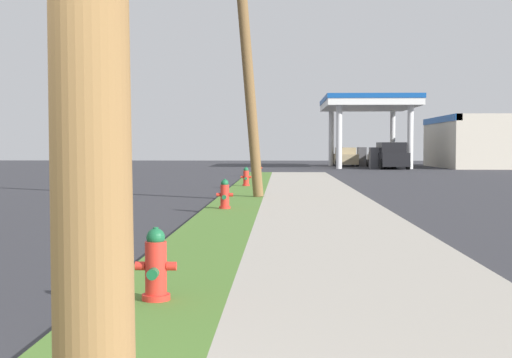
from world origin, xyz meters
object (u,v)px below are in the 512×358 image
object	(u,v)px
fire_hydrant_nearest	(156,268)
utility_pole_midground	(245,36)
truck_black_at_forecourt	(389,156)
car_silver_by_far_pump	(380,158)
fire_hydrant_fourth	(258,168)
car_tan_by_near_pump	(345,158)
fire_hydrant_third	(246,178)
fire_hydrant_second	(225,196)

from	to	relation	value
fire_hydrant_nearest	utility_pole_midground	size ratio (longest dim) A/B	0.08
truck_black_at_forecourt	car_silver_by_far_pump	bearing A→B (deg)	92.28
fire_hydrant_fourth	car_tan_by_near_pump	bearing A→B (deg)	72.09
fire_hydrant_nearest	car_tan_by_near_pump	xyz separation A→B (m)	(6.71, 53.17, 0.28)
car_tan_by_near_pump	fire_hydrant_third	bearing A→B (deg)	-101.88
fire_hydrant_third	car_tan_by_near_pump	bearing A→B (deg)	78.12
fire_hydrant_fourth	fire_hydrant_nearest	bearing A→B (deg)	-89.99
fire_hydrant_third	truck_black_at_forecourt	world-z (taller)	truck_black_at_forecourt
fire_hydrant_second	truck_black_at_forecourt	bearing A→B (deg)	75.10
utility_pole_midground	car_tan_by_near_pump	size ratio (longest dim) A/B	2.12
fire_hydrant_third	utility_pole_midground	bearing A→B (deg)	-87.34
fire_hydrant_nearest	car_tan_by_near_pump	size ratio (longest dim) A/B	0.16
utility_pole_midground	truck_black_at_forecourt	world-z (taller)	utility_pole_midground
fire_hydrant_third	car_tan_by_near_pump	world-z (taller)	car_tan_by_near_pump
fire_hydrant_third	utility_pole_midground	world-z (taller)	utility_pole_midground
fire_hydrant_nearest	truck_black_at_forecourt	bearing A→B (deg)	78.57
fire_hydrant_second	fire_hydrant_third	xyz separation A→B (m)	(0.02, 10.18, 0.00)
fire_hydrant_third	utility_pole_midground	distance (m)	7.88
fire_hydrant_third	fire_hydrant_fourth	bearing A→B (deg)	89.44
fire_hydrant_fourth	fire_hydrant_second	bearing A→B (deg)	-90.36
fire_hydrant_second	car_tan_by_near_pump	distance (m)	43.19
utility_pole_midground	car_silver_by_far_pump	size ratio (longest dim) A/B	2.08
car_tan_by_near_pump	car_silver_by_far_pump	world-z (taller)	same
car_silver_by_far_pump	truck_black_at_forecourt	distance (m)	3.57
fire_hydrant_nearest	car_tan_by_near_pump	world-z (taller)	car_tan_by_near_pump
fire_hydrant_nearest	utility_pole_midground	world-z (taller)	utility_pole_midground
fire_hydrant_nearest	fire_hydrant_second	size ratio (longest dim) A/B	1.00
fire_hydrant_nearest	car_silver_by_far_pump	world-z (taller)	car_silver_by_far_pump
fire_hydrant_third	car_silver_by_far_pump	size ratio (longest dim) A/B	0.16
car_silver_by_far_pump	truck_black_at_forecourt	size ratio (longest dim) A/B	0.84
utility_pole_midground	car_tan_by_near_pump	distance (m)	39.67
fire_hydrant_nearest	fire_hydrant_fourth	size ratio (longest dim) A/B	1.00
fire_hydrant_fourth	car_silver_by_far_pump	bearing A→B (deg)	61.99
utility_pole_midground	car_tan_by_near_pump	xyz separation A→B (m)	(6.53, 38.89, -4.28)
fire_hydrant_fourth	truck_black_at_forecourt	xyz separation A→B (m)	(9.33, 13.71, 0.47)
fire_hydrant_third	truck_black_at_forecourt	bearing A→B (deg)	69.60
fire_hydrant_third	car_silver_by_far_pump	xyz separation A→B (m)	(9.30, 28.96, 0.28)
fire_hydrant_second	car_tan_by_near_pump	size ratio (longest dim) A/B	0.16
car_silver_by_far_pump	truck_black_at_forecourt	bearing A→B (deg)	-87.72
car_tan_by_near_pump	utility_pole_midground	bearing A→B (deg)	-99.53
fire_hydrant_nearest	fire_hydrant_fourth	bearing A→B (deg)	90.01
car_silver_by_far_pump	fire_hydrant_third	bearing A→B (deg)	-107.80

